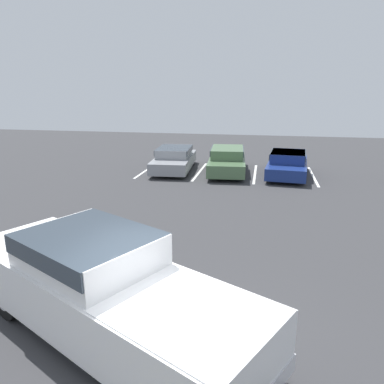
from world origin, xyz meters
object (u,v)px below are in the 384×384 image
Objects in this scene: parked_sedan_b at (227,159)px; pickup_truck at (104,288)px; parked_sedan_c at (287,163)px; parked_sedan_a at (174,158)px.

pickup_truck is at bearing -7.36° from parked_sedan_b.
parked_sedan_b is at bearing -88.95° from parked_sedan_c.
parked_sedan_a is 0.98× the size of parked_sedan_b.
parked_sedan_c is (3.00, -0.23, -0.04)m from parked_sedan_b.
parked_sedan_b reaches higher than parked_sedan_a.
pickup_truck is 13.75m from parked_sedan_a.
parked_sedan_c is (5.81, -0.27, -0.00)m from parked_sedan_a.
parked_sedan_a is 5.81m from parked_sedan_c.
pickup_truck is 13.57m from parked_sedan_b.
parked_sedan_c is at bearing 83.55° from parked_sedan_a.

